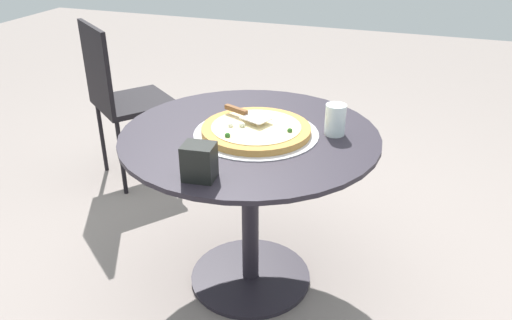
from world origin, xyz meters
The scene contains 7 objects.
ground_plane centered at (0.00, 0.00, 0.00)m, with size 10.00×10.00×0.00m, color gray.
patio_table centered at (0.00, 0.00, 0.52)m, with size 0.98×0.98×0.70m.
pizza_on_tray centered at (0.00, -0.03, 0.71)m, with size 0.47×0.47×0.05m.
pizza_server centered at (0.05, 0.04, 0.75)m, with size 0.13×0.21×0.02m.
drinking_cup centered at (0.09, -0.30, 0.75)m, with size 0.08×0.08×0.12m, color white.
napkin_dispenser centered at (-0.38, 0.03, 0.75)m, with size 0.10×0.08×0.12m, color black.
patio_chair_near centered at (0.62, 0.99, 0.53)m, with size 0.55×0.55×0.92m.
Camera 1 is at (-1.64, -0.61, 1.47)m, focal length 35.58 mm.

